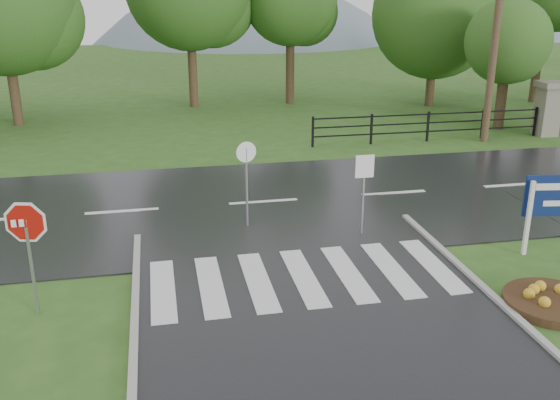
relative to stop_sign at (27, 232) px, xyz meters
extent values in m
cube|color=black|center=(5.39, 5.40, -1.72)|extent=(90.00, 8.00, 0.04)
cube|color=silver|center=(2.39, 0.40, -1.66)|extent=(0.50, 2.80, 0.02)
cube|color=silver|center=(3.39, 0.40, -1.66)|extent=(0.50, 2.80, 0.02)
cube|color=silver|center=(4.39, 0.40, -1.66)|extent=(0.50, 2.80, 0.02)
cube|color=silver|center=(5.39, 0.40, -1.66)|extent=(0.50, 2.80, 0.02)
cube|color=silver|center=(6.39, 0.40, -1.66)|extent=(0.50, 2.80, 0.02)
cube|color=silver|center=(7.39, 0.40, -1.66)|extent=(0.50, 2.80, 0.02)
cube|color=silver|center=(8.39, 0.40, -1.66)|extent=(0.50, 2.80, 0.02)
cube|color=gray|center=(18.39, 11.40, -0.72)|extent=(0.80, 0.80, 2.00)
cube|color=#6B6659|center=(18.39, 11.40, 0.40)|extent=(1.00, 1.00, 0.24)
cube|color=black|center=(13.14, 11.40, -1.32)|extent=(9.50, 0.05, 0.05)
cube|color=black|center=(13.14, 11.40, -0.97)|extent=(9.50, 0.05, 0.05)
cube|color=black|center=(13.14, 11.40, -0.62)|extent=(9.50, 0.05, 0.05)
cube|color=black|center=(8.39, 11.40, -1.12)|extent=(0.08, 0.08, 1.20)
cube|color=black|center=(17.89, 11.40, -1.12)|extent=(0.08, 0.08, 1.20)
sphere|color=slate|center=(13.39, 60.40, -19.00)|extent=(48.00, 48.00, 48.00)
sphere|color=slate|center=(41.39, 60.40, -14.68)|extent=(36.00, 36.00, 36.00)
cube|color=#939399|center=(0.00, 0.00, -0.81)|extent=(0.05, 0.05, 1.81)
cylinder|color=white|center=(0.00, 0.01, 0.18)|extent=(1.06, 0.27, 1.09)
cylinder|color=#A5100B|center=(0.00, 0.00, 0.18)|extent=(0.93, 0.25, 0.95)
cube|color=silver|center=(10.80, 0.65, -0.81)|extent=(0.10, 0.10, 1.81)
cylinder|color=#332111|center=(9.92, -1.75, -1.62)|extent=(1.88, 1.88, 0.19)
cube|color=#939399|center=(7.42, 2.53, -0.73)|extent=(0.04, 0.04, 1.98)
cube|color=white|center=(7.42, 2.51, 0.11)|extent=(0.47, 0.02, 0.57)
cylinder|color=#939399|center=(4.66, 3.66, -0.65)|extent=(0.06, 0.06, 2.14)
cylinder|color=white|center=(4.66, 3.64, 0.32)|extent=(0.53, 0.15, 0.54)
cylinder|color=#473523|center=(15.37, 10.90, 2.61)|extent=(0.29, 0.29, 8.65)
cylinder|color=#3D2B1C|center=(17.13, 12.90, -0.17)|extent=(0.42, 0.42, 3.10)
sphere|color=#28541A|center=(17.13, 12.90, 2.00)|extent=(3.56, 3.56, 3.56)
camera|label=1|loc=(2.48, -11.40, 4.39)|focal=40.00mm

